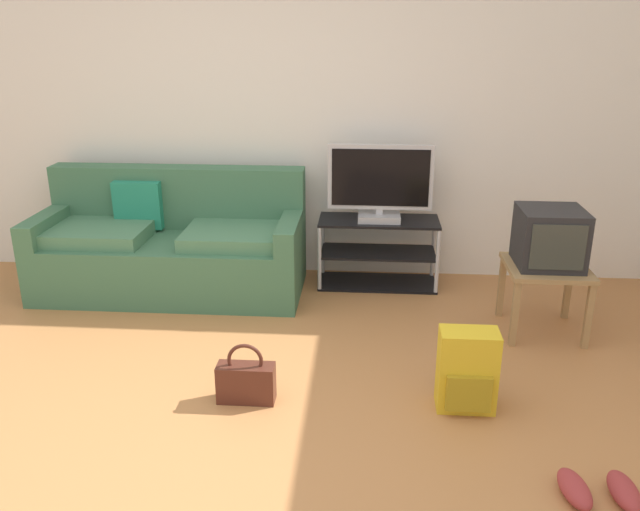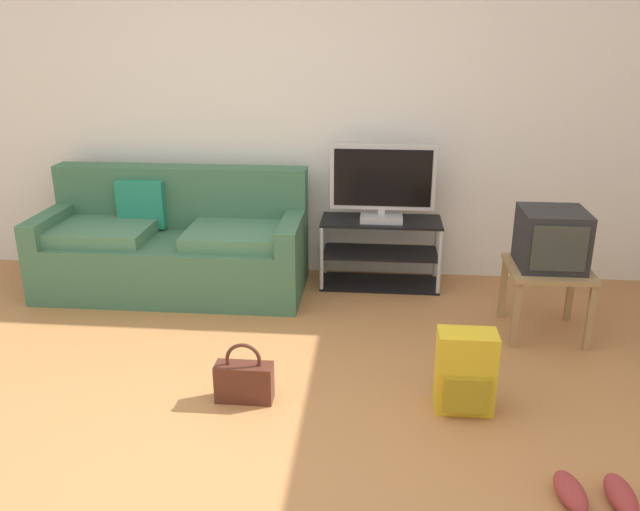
% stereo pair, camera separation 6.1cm
% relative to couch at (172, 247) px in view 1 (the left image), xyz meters
% --- Properties ---
extents(ground_plane, '(9.00, 9.80, 0.02)m').
position_rel_couch_xyz_m(ground_plane, '(0.77, -1.94, -0.34)').
color(ground_plane, '#B27542').
extents(wall_back, '(9.00, 0.10, 2.70)m').
position_rel_couch_xyz_m(wall_back, '(0.77, 0.51, 1.02)').
color(wall_back, silver).
rests_on(wall_back, ground_plane).
extents(couch, '(1.94, 0.81, 0.89)m').
position_rel_couch_xyz_m(couch, '(0.00, 0.00, 0.00)').
color(couch, '#3D6B4C').
rests_on(couch, ground_plane).
extents(tv_stand, '(0.90, 0.38, 0.52)m').
position_rel_couch_xyz_m(tv_stand, '(1.54, 0.20, -0.07)').
color(tv_stand, black).
rests_on(tv_stand, ground_plane).
extents(flat_tv, '(0.77, 0.22, 0.57)m').
position_rel_couch_xyz_m(flat_tv, '(1.54, 0.18, 0.47)').
color(flat_tv, '#B2B2B7').
rests_on(flat_tv, tv_stand).
extents(side_table, '(0.50, 0.50, 0.46)m').
position_rel_couch_xyz_m(side_table, '(2.60, -0.54, 0.05)').
color(side_table, '#9E7A4C').
rests_on(side_table, ground_plane).
extents(crt_tv, '(0.40, 0.40, 0.37)m').
position_rel_couch_xyz_m(crt_tv, '(2.60, -0.53, 0.31)').
color(crt_tv, '#232326').
rests_on(crt_tv, side_table).
extents(backpack, '(0.30, 0.25, 0.44)m').
position_rel_couch_xyz_m(backpack, '(1.99, -1.50, -0.12)').
color(backpack, gold).
rests_on(backpack, ground_plane).
extents(handbag, '(0.31, 0.12, 0.34)m').
position_rel_couch_xyz_m(handbag, '(0.83, -1.52, -0.22)').
color(handbag, '#4C2319').
rests_on(handbag, ground_plane).
extents(sneakers_pair, '(0.33, 0.27, 0.09)m').
position_rel_couch_xyz_m(sneakers_pair, '(2.46, -2.17, -0.29)').
color(sneakers_pair, '#993333').
rests_on(sneakers_pair, ground_plane).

